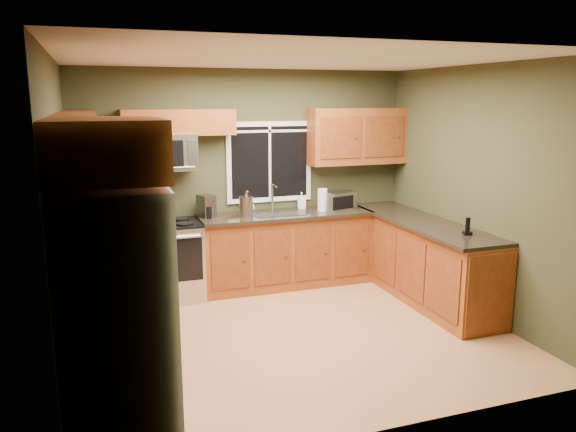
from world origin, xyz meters
TOP-DOWN VIEW (x-y plane):
  - floor at (0.00, 0.00)m, footprint 4.20×4.20m
  - ceiling at (0.00, 0.00)m, footprint 4.20×4.20m
  - back_wall at (0.00, 1.80)m, footprint 4.20×0.00m
  - front_wall at (0.00, -1.80)m, footprint 4.20×0.00m
  - left_wall at (-2.10, 0.00)m, footprint 0.00×3.60m
  - right_wall at (2.10, 0.00)m, footprint 0.00×3.60m
  - window at (0.30, 1.78)m, footprint 1.12×0.03m
  - base_cabinets_left at (-1.80, 0.48)m, footprint 0.60×2.65m
  - countertop_left at (-1.78, 0.48)m, footprint 0.65×2.65m
  - base_cabinets_back at (0.42, 1.50)m, footprint 2.17×0.60m
  - countertop_back at (0.42, 1.48)m, footprint 2.17×0.65m
  - base_cabinets_peninsula at (1.80, 0.54)m, footprint 0.60×2.52m
  - countertop_peninsula at (1.78, 0.55)m, footprint 0.65×2.50m
  - upper_cabinets_left at (-1.94, 0.48)m, footprint 0.33×2.65m
  - upper_cabinets_back_left at (-0.85, 1.64)m, footprint 1.30×0.33m
  - upper_cabinets_back_right at (1.45, 1.64)m, footprint 1.30×0.33m
  - upper_cabinet_over_fridge at (-1.74, -1.30)m, footprint 0.72×0.90m
  - refrigerator at (-1.74, -1.30)m, footprint 0.74×0.90m
  - range at (-1.05, 1.47)m, footprint 0.76×0.69m
  - microwave at (-1.05, 1.61)m, footprint 0.76×0.41m
  - sink at (0.30, 1.49)m, footprint 0.60×0.42m
  - toaster_oven at (1.11, 1.43)m, footprint 0.46×0.40m
  - coffee_maker at (-0.57, 1.55)m, footprint 0.23×0.26m
  - kettle at (-0.11, 1.44)m, footprint 0.19×0.19m
  - paper_towel_roll at (0.90, 1.46)m, footprint 0.15×0.15m
  - soap_bottle_a at (-0.02, 1.70)m, footprint 0.10×0.10m
  - soap_bottle_b at (0.70, 1.68)m, footprint 0.11×0.11m
  - soap_bottle_c at (0.00, 1.70)m, footprint 0.18×0.18m
  - cordless_phone at (1.84, -0.23)m, footprint 0.10×0.10m

SIDE VIEW (x-z plane):
  - floor at x=0.00m, z-range 0.00..0.00m
  - base_cabinets_peninsula at x=1.80m, z-range 0.00..0.90m
  - base_cabinets_left at x=-1.80m, z-range 0.00..0.90m
  - base_cabinets_back at x=0.42m, z-range 0.00..0.90m
  - range at x=-1.05m, z-range 0.00..0.94m
  - refrigerator at x=-1.74m, z-range 0.00..1.80m
  - countertop_left at x=-1.78m, z-range 0.90..0.94m
  - countertop_back at x=0.42m, z-range 0.90..0.94m
  - countertop_peninsula at x=1.78m, z-range 0.90..0.94m
  - sink at x=0.30m, z-range 0.77..1.13m
  - cordless_phone at x=1.84m, z-range 0.90..1.09m
  - soap_bottle_c at x=0.00m, z-range 0.94..1.12m
  - soap_bottle_b at x=0.70m, z-range 0.94..1.15m
  - toaster_oven at x=1.11m, z-range 0.94..1.19m
  - coffee_maker at x=-0.57m, z-range 0.93..1.20m
  - soap_bottle_a at x=-0.02m, z-range 0.94..1.21m
  - kettle at x=-0.11m, z-range 0.93..1.23m
  - paper_towel_roll at x=0.90m, z-range 0.93..1.24m
  - back_wall at x=0.00m, z-range -0.75..3.45m
  - front_wall at x=0.00m, z-range -0.75..3.45m
  - left_wall at x=-2.10m, z-range -0.45..3.15m
  - right_wall at x=2.10m, z-range -0.45..3.15m
  - window at x=0.30m, z-range 1.04..2.06m
  - microwave at x=-1.05m, z-range 1.52..1.94m
  - upper_cabinets_left at x=-1.94m, z-range 1.50..2.22m
  - upper_cabinets_back_right at x=1.45m, z-range 1.50..2.22m
  - upper_cabinet_over_fridge at x=-1.74m, z-range 1.84..2.22m
  - upper_cabinets_back_left at x=-0.85m, z-range 1.92..2.22m
  - ceiling at x=0.00m, z-range 2.70..2.70m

